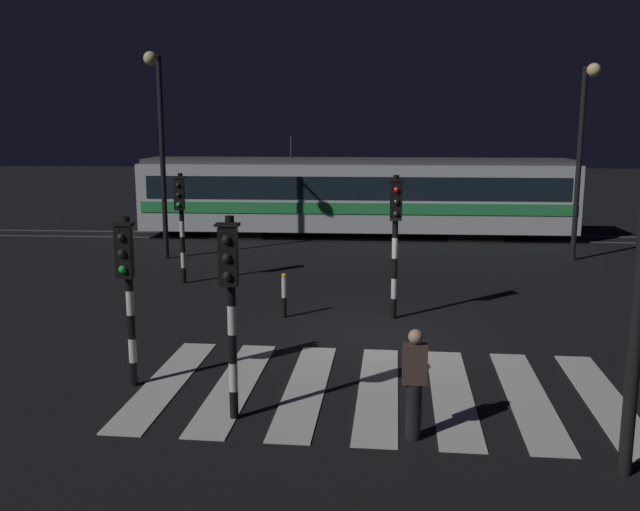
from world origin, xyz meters
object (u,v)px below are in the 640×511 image
object	(u,v)px
traffic_light_median_centre	(395,226)
street_lamp_trackside_right	(583,137)
street_lamp_trackside_left	(159,131)
pedestrian_waiting_at_kerb	(414,383)
traffic_light_corner_near_left	(127,277)
traffic_light_kerb_mid_left	(230,289)
bollard_island_edge	(284,295)
tram	(355,195)
traffic_light_corner_far_left	(181,212)

from	to	relation	value
traffic_light_median_centre	street_lamp_trackside_right	world-z (taller)	street_lamp_trackside_right
street_lamp_trackside_left	pedestrian_waiting_at_kerb	xyz separation A→B (m)	(7.78, -13.48, -3.54)
traffic_light_corner_near_left	traffic_light_kerb_mid_left	world-z (taller)	traffic_light_kerb_mid_left
traffic_light_median_centre	bollard_island_edge	distance (m)	3.18
street_lamp_trackside_left	tram	xyz separation A→B (m)	(6.50, 5.39, -2.67)
traffic_light_corner_near_left	bollard_island_edge	bearing A→B (deg)	65.43
tram	traffic_light_median_centre	bearing A→B (deg)	-84.46
traffic_light_corner_far_left	street_lamp_trackside_right	xyz separation A→B (m)	(12.53, 4.25, 2.06)
traffic_light_corner_far_left	bollard_island_edge	world-z (taller)	traffic_light_corner_far_left
traffic_light_corner_near_left	pedestrian_waiting_at_kerb	world-z (taller)	traffic_light_corner_near_left
traffic_light_corner_near_left	traffic_light_median_centre	size ratio (longest dim) A/B	0.89
traffic_light_corner_near_left	traffic_light_median_centre	xyz separation A→B (m)	(4.84, 4.78, 0.26)
bollard_island_edge	traffic_light_median_centre	bearing A→B (deg)	0.53
traffic_light_corner_far_left	traffic_light_corner_near_left	bearing A→B (deg)	-81.31
pedestrian_waiting_at_kerb	traffic_light_kerb_mid_left	bearing A→B (deg)	171.32
street_lamp_trackside_left	street_lamp_trackside_right	world-z (taller)	street_lamp_trackside_left
street_lamp_trackside_right	pedestrian_waiting_at_kerb	size ratio (longest dim) A/B	3.83
traffic_light_corner_far_left	pedestrian_waiting_at_kerb	xyz separation A→B (m)	(6.17, -9.91, -1.27)
tram	bollard_island_edge	xyz separation A→B (m)	(-1.47, -12.37, -1.19)
traffic_light_kerb_mid_left	traffic_light_corner_far_left	distance (m)	10.05
street_lamp_trackside_right	traffic_light_corner_near_left	bearing A→B (deg)	-132.25
traffic_light_kerb_mid_left	traffic_light_corner_far_left	bearing A→B (deg)	109.40
traffic_light_kerb_mid_left	pedestrian_waiting_at_kerb	xyz separation A→B (m)	(2.83, -0.43, -1.29)
bollard_island_edge	traffic_light_corner_near_left	bearing A→B (deg)	-114.57
street_lamp_trackside_left	pedestrian_waiting_at_kerb	world-z (taller)	street_lamp_trackside_left
street_lamp_trackside_right	street_lamp_trackside_left	bearing A→B (deg)	-177.25
street_lamp_trackside_left	street_lamp_trackside_right	bearing A→B (deg)	2.75
street_lamp_trackside_left	bollard_island_edge	size ratio (longest dim) A/B	6.25
traffic_light_corner_near_left	traffic_light_corner_far_left	bearing A→B (deg)	98.69
pedestrian_waiting_at_kerb	street_lamp_trackside_right	bearing A→B (deg)	65.81
traffic_light_median_centre	tram	world-z (taller)	tram
pedestrian_waiting_at_kerb	bollard_island_edge	distance (m)	7.06
tram	street_lamp_trackside_right	bearing A→B (deg)	-31.70
pedestrian_waiting_at_kerb	tram	bearing A→B (deg)	93.87
traffic_light_corner_near_left	street_lamp_trackside_left	distance (m)	12.31
traffic_light_corner_near_left	traffic_light_kerb_mid_left	size ratio (longest dim) A/B	0.94
traffic_light_kerb_mid_left	street_lamp_trackside_right	distance (m)	16.64
traffic_light_kerb_mid_left	tram	distance (m)	18.51
bollard_island_edge	traffic_light_kerb_mid_left	bearing A→B (deg)	-90.82
traffic_light_corner_near_left	bollard_island_edge	size ratio (longest dim) A/B	2.78
street_lamp_trackside_left	tram	world-z (taller)	street_lamp_trackside_left
traffic_light_kerb_mid_left	street_lamp_trackside_left	size ratio (longest dim) A/B	0.47
traffic_light_corner_near_left	traffic_light_corner_far_left	size ratio (longest dim) A/B	0.95
traffic_light_median_centre	pedestrian_waiting_at_kerb	bearing A→B (deg)	-89.31
street_lamp_trackside_left	pedestrian_waiting_at_kerb	bearing A→B (deg)	-60.01
traffic_light_median_centre	traffic_light_corner_far_left	distance (m)	6.97
street_lamp_trackside_left	street_lamp_trackside_right	xyz separation A→B (m)	(14.14, 0.68, -0.21)
street_lamp_trackside_right	tram	world-z (taller)	street_lamp_trackside_right
traffic_light_median_centre	pedestrian_waiting_at_kerb	size ratio (longest dim) A/B	2.03
traffic_light_corner_near_left	street_lamp_trackside_right	distance (m)	16.91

